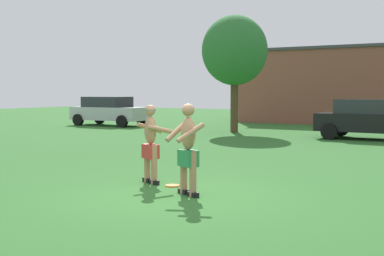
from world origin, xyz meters
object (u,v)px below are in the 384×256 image
car_silver_far_end (109,111)px  tree_left_field (235,51)px  player_in_green (188,147)px  car_black_mid_lot (373,119)px  player_with_cap (151,140)px  frisbee (172,186)px

car_silver_far_end → tree_left_field: (7.92, -0.64, 2.90)m
player_in_green → car_black_mid_lot: 13.07m
player_with_cap → player_in_green: player_in_green is taller
car_black_mid_lot → car_silver_far_end: size_ratio=1.00×
player_in_green → car_black_mid_lot: player_in_green is taller
player_in_green → tree_left_field: 14.91m
car_black_mid_lot → tree_left_field: bearing=176.0°
player_with_cap → frisbee: 1.06m
player_with_cap → tree_left_field: tree_left_field is taller
player_with_cap → car_black_mid_lot: player_with_cap is taller
player_with_cap → tree_left_field: 13.82m
player_in_green → tree_left_field: bearing=112.8°
player_with_cap → car_black_mid_lot: (1.88, 12.37, -0.07)m
player_with_cap → tree_left_field: (-4.36, 12.81, 2.83)m
frisbee → car_black_mid_lot: (1.31, 12.44, 0.81)m
frisbee → car_silver_far_end: 18.67m
car_black_mid_lot → tree_left_field: size_ratio=0.81×
car_silver_far_end → tree_left_field: 8.46m
player_in_green → tree_left_field: tree_left_field is taller
player_in_green → car_silver_far_end: bearing=133.9°
player_with_cap → player_in_green: (1.32, -0.69, -0.00)m
tree_left_field → player_with_cap: bearing=-71.2°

